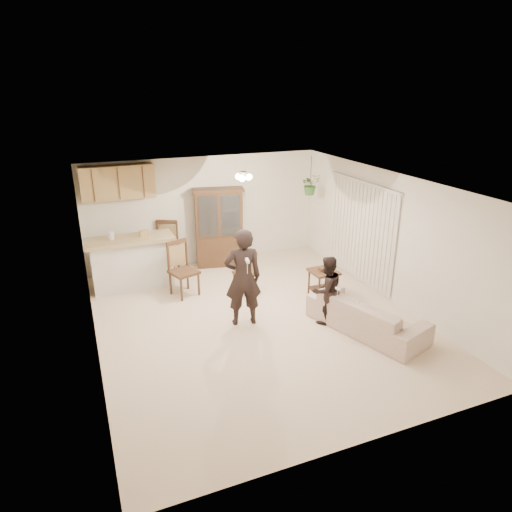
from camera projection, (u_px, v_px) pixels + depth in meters
name	position (u px, v px, depth m)	size (l,w,h in m)	color
floor	(257.00, 321.00, 8.25)	(6.50, 6.50, 0.00)	beige
ceiling	(258.00, 184.00, 7.37)	(5.50, 6.50, 0.02)	silver
wall_back	(205.00, 211.00, 10.63)	(5.50, 0.02, 2.50)	silver
wall_front	(370.00, 354.00, 4.99)	(5.50, 0.02, 2.50)	silver
wall_left	(88.00, 281.00, 6.84)	(0.02, 6.50, 2.50)	silver
wall_right	(389.00, 237.00, 8.78)	(0.02, 6.50, 2.50)	silver
breakfast_bar	(132.00, 265.00, 9.46)	(1.60, 0.55, 1.00)	silver
bar_top	(130.00, 240.00, 9.27)	(1.75, 0.70, 0.08)	tan
upper_cabinets	(118.00, 182.00, 9.50)	(1.50, 0.34, 0.70)	olive
vertical_blinds	(360.00, 232.00, 9.60)	(0.06, 2.30, 2.10)	beige
ceiling_fixture	(243.00, 176.00, 8.51)	(0.36, 0.36, 0.20)	#FFE8BF
hanging_plant	(310.00, 184.00, 10.49)	(0.43, 0.37, 0.48)	#245020
plant_cord	(311.00, 170.00, 10.37)	(0.01, 0.01, 0.65)	black
sofa	(367.00, 311.00, 7.81)	(1.87, 0.73, 0.73)	beige
adult	(243.00, 277.00, 7.88)	(0.66, 0.43, 1.80)	black
child	(327.00, 288.00, 7.98)	(0.66, 0.51, 1.35)	black
china_hutch	(219.00, 228.00, 10.51)	(1.22, 0.67, 1.82)	#392314
side_table	(323.00, 283.00, 9.09)	(0.52, 0.52, 0.63)	#392314
chair_bar	(184.00, 280.00, 9.17)	(0.63, 0.63, 1.11)	#392314
chair_hutch_left	(166.00, 259.00, 10.24)	(0.70, 0.70, 1.17)	#392314
chair_hutch_right	(245.00, 280.00, 9.33)	(0.43, 0.43, 0.91)	#392314
controller_adult	(247.00, 261.00, 7.34)	(0.05, 0.15, 0.05)	white
controller_child	(338.00, 289.00, 7.72)	(0.03, 0.11, 0.03)	white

